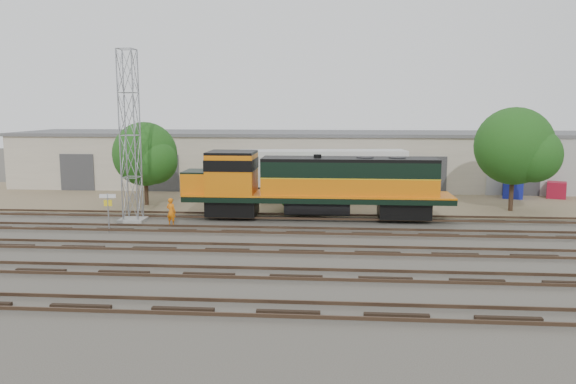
# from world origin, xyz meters

# --- Properties ---
(ground) EXTENTS (140.00, 140.00, 0.00)m
(ground) POSITION_xyz_m (0.00, 0.00, 0.00)
(ground) COLOR #47423A
(ground) RESTS_ON ground
(dirt_strip) EXTENTS (80.00, 16.00, 0.02)m
(dirt_strip) POSITION_xyz_m (0.00, 15.00, 0.01)
(dirt_strip) COLOR #726047
(dirt_strip) RESTS_ON ground
(tracks) EXTENTS (80.00, 20.40, 0.28)m
(tracks) POSITION_xyz_m (0.00, -3.00, 0.08)
(tracks) COLOR black
(tracks) RESTS_ON ground
(warehouse) EXTENTS (58.40, 10.40, 5.30)m
(warehouse) POSITION_xyz_m (0.04, 22.98, 2.65)
(warehouse) COLOR beige
(warehouse) RESTS_ON ground
(locomotive) EXTENTS (18.28, 3.21, 4.39)m
(locomotive) POSITION_xyz_m (0.24, 6.00, 2.50)
(locomotive) COLOR black
(locomotive) RESTS_ON tracks
(signal_tower) EXTENTS (1.68, 1.68, 11.42)m
(signal_tower) POSITION_xyz_m (-11.89, 4.55, 5.55)
(signal_tower) COLOR gray
(signal_tower) RESTS_ON ground
(sign_post) EXTENTS (0.99, 0.17, 2.42)m
(sign_post) POSITION_xyz_m (-12.19, 1.10, 1.69)
(sign_post) COLOR gray
(sign_post) RESTS_ON ground
(worker) EXTENTS (0.77, 0.63, 1.83)m
(worker) POSITION_xyz_m (-8.88, 3.28, 0.91)
(worker) COLOR orange
(worker) RESTS_ON ground
(semi_trailer) EXTENTS (13.86, 4.29, 4.20)m
(semi_trailer) POSITION_xyz_m (1.05, 13.84, 2.64)
(semi_trailer) COLOR silver
(semi_trailer) RESTS_ON ground
(dumpster_blue) EXTENTS (1.98, 1.92, 1.50)m
(dumpster_blue) POSITION_xyz_m (16.91, 16.54, 0.75)
(dumpster_blue) COLOR #151E95
(dumpster_blue) RESTS_ON ground
(dumpster_red) EXTENTS (1.89, 1.83, 1.40)m
(dumpster_red) POSITION_xyz_m (20.57, 16.79, 0.70)
(dumpster_red) COLOR maroon
(dumpster_red) RESTS_ON ground
(tree_west) EXTENTS (5.25, 5.00, 6.55)m
(tree_west) POSITION_xyz_m (-12.82, 10.65, 3.91)
(tree_west) COLOR #382619
(tree_west) RESTS_ON ground
(tree_mid) EXTENTS (4.34, 4.13, 4.13)m
(tree_mid) POSITION_xyz_m (-0.32, 9.08, 1.72)
(tree_mid) COLOR #382619
(tree_mid) RESTS_ON ground
(tree_east) EXTENTS (5.98, 5.70, 7.69)m
(tree_east) POSITION_xyz_m (15.16, 10.20, 4.69)
(tree_east) COLOR #382619
(tree_east) RESTS_ON ground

